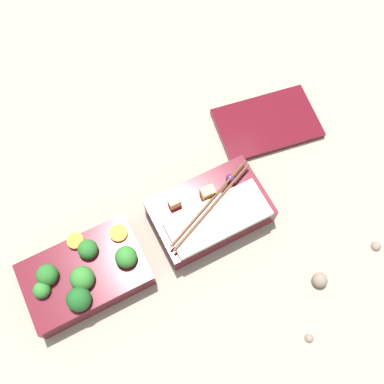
% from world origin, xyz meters
% --- Properties ---
extents(ground_plane, '(3.00, 3.00, 0.00)m').
position_xyz_m(ground_plane, '(0.00, 0.00, 0.00)').
color(ground_plane, gray).
extents(bento_tray_vegetable, '(0.21, 0.14, 0.08)m').
position_xyz_m(bento_tray_vegetable, '(-0.14, 0.00, 0.03)').
color(bento_tray_vegetable, '#510F19').
rests_on(bento_tray_vegetable, ground_plane).
extents(bento_tray_rice, '(0.21, 0.13, 0.07)m').
position_xyz_m(bento_tray_rice, '(0.11, 0.00, 0.03)').
color(bento_tray_rice, '#510F19').
rests_on(bento_tray_rice, ground_plane).
extents(bento_lid, '(0.23, 0.16, 0.01)m').
position_xyz_m(bento_lid, '(0.32, 0.13, 0.01)').
color(bento_lid, '#510F19').
rests_on(bento_lid, ground_plane).
extents(pebble_0, '(0.02, 0.02, 0.02)m').
position_xyz_m(pebble_0, '(0.16, -0.27, 0.00)').
color(pebble_0, '#7A6B5B').
rests_on(pebble_0, ground_plane).
extents(pebble_1, '(0.03, 0.03, 0.03)m').
position_xyz_m(pebble_1, '(0.23, -0.20, 0.01)').
color(pebble_1, '#7A6B5B').
rests_on(pebble_1, ground_plane).
extents(pebble_2, '(0.02, 0.02, 0.02)m').
position_xyz_m(pebble_2, '(0.36, -0.19, 0.00)').
color(pebble_2, '#7A6B5B').
rests_on(pebble_2, ground_plane).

